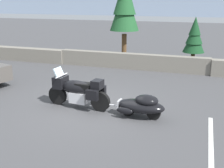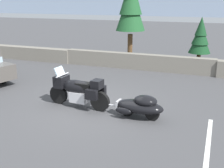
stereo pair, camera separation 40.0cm
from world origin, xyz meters
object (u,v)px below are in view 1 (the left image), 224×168
object	(u,v)px
car_shaped_trailer	(141,105)
pine_tree_secondary	(194,37)
pine_tree_tall	(125,1)
touring_motorcycle	(78,90)

from	to	relation	value
car_shaped_trailer	pine_tree_secondary	xyz separation A→B (m)	(1.16, 7.22, 1.29)
pine_tree_tall	pine_tree_secondary	size ratio (longest dim) A/B	2.03
pine_tree_secondary	pine_tree_tall	bearing A→B (deg)	168.01
car_shaped_trailer	pine_tree_tall	size ratio (longest dim) A/B	0.40
car_shaped_trailer	pine_tree_secondary	bearing A→B (deg)	80.91
touring_motorcycle	pine_tree_secondary	distance (m)	7.89
touring_motorcycle	pine_tree_tall	distance (m)	8.42
touring_motorcycle	car_shaped_trailer	distance (m)	2.23
pine_tree_secondary	car_shaped_trailer	bearing A→B (deg)	-99.09
car_shaped_trailer	pine_tree_tall	bearing A→B (deg)	109.56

